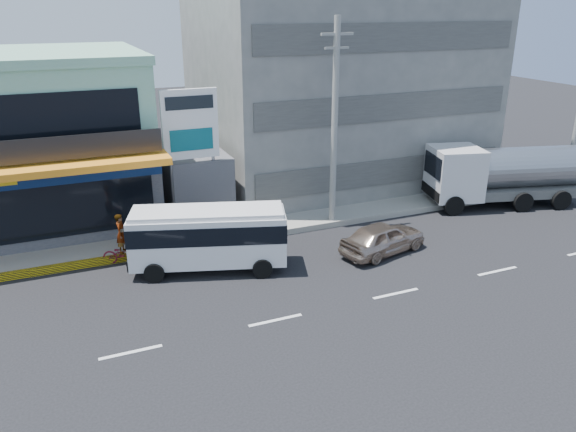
# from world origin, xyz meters

# --- Properties ---
(ground) EXTENTS (120.00, 120.00, 0.00)m
(ground) POSITION_xyz_m (0.00, 0.00, 0.00)
(ground) COLOR black
(ground) RESTS_ON ground
(sidewalk) EXTENTS (70.00, 5.00, 0.30)m
(sidewalk) POSITION_xyz_m (5.00, 9.50, 0.15)
(sidewalk) COLOR gray
(sidewalk) RESTS_ON ground
(shop_building) EXTENTS (12.40, 11.70, 8.00)m
(shop_building) POSITION_xyz_m (-8.00, 13.95, 4.00)
(shop_building) COLOR #404044
(shop_building) RESTS_ON ground
(concrete_building) EXTENTS (16.00, 12.00, 14.00)m
(concrete_building) POSITION_xyz_m (10.00, 15.00, 7.00)
(concrete_building) COLOR gray
(concrete_building) RESTS_ON ground
(gap_structure) EXTENTS (3.00, 6.00, 3.50)m
(gap_structure) POSITION_xyz_m (0.00, 12.00, 1.75)
(gap_structure) COLOR #404044
(gap_structure) RESTS_ON ground
(satellite_dish) EXTENTS (1.50, 1.50, 0.15)m
(satellite_dish) POSITION_xyz_m (0.00, 11.00, 3.58)
(satellite_dish) COLOR slate
(satellite_dish) RESTS_ON gap_structure
(billboard) EXTENTS (2.60, 0.18, 6.90)m
(billboard) POSITION_xyz_m (-0.50, 9.20, 4.93)
(billboard) COLOR gray
(billboard) RESTS_ON ground
(utility_pole_near) EXTENTS (1.60, 0.30, 10.00)m
(utility_pole_near) POSITION_xyz_m (6.00, 7.40, 5.15)
(utility_pole_near) COLOR #999993
(utility_pole_near) RESTS_ON ground
(minibus) EXTENTS (6.68, 3.86, 2.66)m
(minibus) POSITION_xyz_m (-1.02, 4.88, 1.59)
(minibus) COLOR silver
(minibus) RESTS_ON ground
(sedan) EXTENTS (4.47, 2.63, 1.43)m
(sedan) POSITION_xyz_m (6.55, 3.50, 0.71)
(sedan) COLOR tan
(sedan) RESTS_ON ground
(tanker_truck) EXTENTS (8.75, 4.49, 3.31)m
(tanker_truck) POSITION_xyz_m (15.78, 6.56, 1.78)
(tanker_truck) COLOR silver
(tanker_truck) RESTS_ON ground
(motorcycle_rider) EXTENTS (1.87, 1.28, 2.28)m
(motorcycle_rider) POSITION_xyz_m (-4.28, 6.80, 0.75)
(motorcycle_rider) COLOR maroon
(motorcycle_rider) RESTS_ON ground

